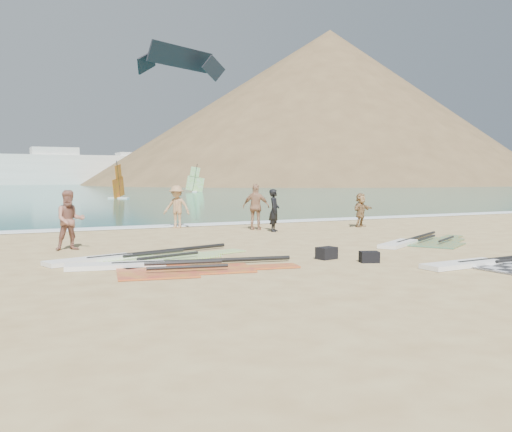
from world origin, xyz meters
name	(u,v)px	position (x,y,z in m)	size (l,w,h in m)	color
ground	(353,260)	(0.00, 0.00, 0.00)	(300.00, 300.00, 0.00)	tan
sea	(20,186)	(0.00, 132.00, 0.00)	(300.00, 240.00, 0.06)	#0B4F53
surf_line	(198,225)	(0.00, 12.30, 0.00)	(300.00, 1.20, 0.04)	white
headland_main	(329,184)	(85.00, 130.00, 0.00)	(143.00, 143.00, 45.00)	brown
headland_minor	(399,183)	(120.00, 140.00, 0.00)	(70.00, 70.00, 28.00)	brown
rig_grey	(506,264)	(2.90, -2.62, 0.05)	(5.63, 2.26, 0.20)	#232325
rig_green	(138,258)	(-5.35, 2.58, 0.05)	(5.92, 3.21, 0.20)	#7BC91B
rig_orange	(421,242)	(4.38, 2.13, 0.05)	(5.27, 3.76, 0.20)	orange
rig_red	(164,267)	(-5.16, 0.76, 0.05)	(5.78, 2.81, 0.20)	red
gear_bag_near	(327,253)	(-0.57, 0.47, 0.17)	(0.53, 0.38, 0.34)	black
gear_bag_far	(369,257)	(0.12, -0.57, 0.15)	(0.50, 0.35, 0.30)	black
person_wetsuit	(274,210)	(1.84, 8.10, 0.89)	(0.65, 0.43, 1.78)	black
beachgoer_left	(70,220)	(-6.71, 5.63, 0.94)	(0.91, 0.71, 1.88)	#9B6351
beachgoer_mid	(177,207)	(-1.29, 11.50, 0.95)	(1.23, 0.71, 1.90)	#B08054
beachgoer_back	(256,207)	(1.51, 9.16, 0.99)	(1.16, 0.48, 1.98)	#AE7D5B
beachgoer_right	(361,210)	(6.43, 8.33, 0.78)	(1.44, 0.46, 1.56)	olive
windsurfer_centre	(119,187)	(3.82, 45.91, 1.18)	(2.06, 2.07, 3.93)	white
windsurfer_right	(195,184)	(19.02, 64.73, 1.22)	(2.52, 2.31, 4.11)	white
kitesurf_kite	(181,60)	(6.96, 35.04, 12.39)	(7.73, 4.08, 2.65)	black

